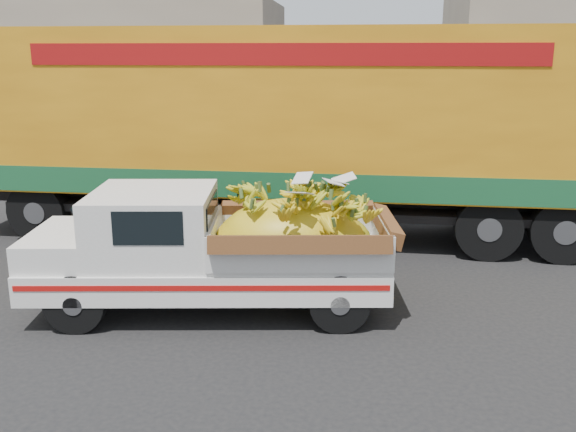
# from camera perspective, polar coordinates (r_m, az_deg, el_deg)

# --- Properties ---
(ground) EXTENTS (100.00, 100.00, 0.00)m
(ground) POSITION_cam_1_polar(r_m,az_deg,el_deg) (9.62, -17.18, -6.92)
(ground) COLOR black
(ground) RESTS_ON ground
(curb) EXTENTS (60.00, 0.25, 0.15)m
(curb) POSITION_cam_1_polar(r_m,az_deg,el_deg) (15.00, -8.54, 1.49)
(curb) COLOR gray
(curb) RESTS_ON ground
(sidewalk) EXTENTS (60.00, 4.00, 0.14)m
(sidewalk) POSITION_cam_1_polar(r_m,az_deg,el_deg) (17.00, -6.83, 3.06)
(sidewalk) COLOR gray
(sidewalk) RESTS_ON ground
(building_left) EXTENTS (18.00, 6.00, 5.00)m
(building_left) POSITION_cam_1_polar(r_m,az_deg,el_deg) (25.06, -22.46, 11.34)
(building_left) COLOR gray
(building_left) RESTS_ON ground
(pickup_truck) EXTENTS (4.83, 2.19, 1.64)m
(pickup_truck) POSITION_cam_1_polar(r_m,az_deg,el_deg) (8.55, -4.57, -2.74)
(pickup_truck) COLOR black
(pickup_truck) RESTS_ON ground
(semi_trailer) EXTENTS (12.03, 3.01, 3.80)m
(semi_trailer) POSITION_cam_1_polar(r_m,az_deg,el_deg) (11.83, 0.19, 8.25)
(semi_trailer) COLOR black
(semi_trailer) RESTS_ON ground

